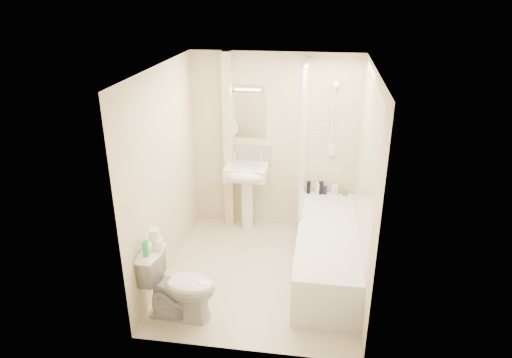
# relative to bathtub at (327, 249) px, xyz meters

# --- Properties ---
(floor) EXTENTS (2.50, 2.50, 0.00)m
(floor) POSITION_rel_bathtub_xyz_m (-0.75, -0.18, -0.29)
(floor) COLOR beige
(floor) RESTS_ON ground
(wall_back) EXTENTS (2.20, 0.02, 2.40)m
(wall_back) POSITION_rel_bathtub_xyz_m (-0.75, 1.07, 0.91)
(wall_back) COLOR beige
(wall_back) RESTS_ON ground
(wall_left) EXTENTS (0.02, 2.50, 2.40)m
(wall_left) POSITION_rel_bathtub_xyz_m (-1.85, -0.18, 0.91)
(wall_left) COLOR beige
(wall_left) RESTS_ON ground
(wall_right) EXTENTS (0.02, 2.50, 2.40)m
(wall_right) POSITION_rel_bathtub_xyz_m (0.35, -0.18, 0.91)
(wall_right) COLOR beige
(wall_right) RESTS_ON ground
(ceiling) EXTENTS (2.20, 2.50, 0.02)m
(ceiling) POSITION_rel_bathtub_xyz_m (-0.75, -0.18, 2.11)
(ceiling) COLOR white
(ceiling) RESTS_ON wall_back
(tile_back) EXTENTS (0.70, 0.01, 1.75)m
(tile_back) POSITION_rel_bathtub_xyz_m (0.00, 1.06, 1.14)
(tile_back) COLOR beige
(tile_back) RESTS_ON wall_back
(tile_right) EXTENTS (0.01, 2.10, 1.75)m
(tile_right) POSITION_rel_bathtub_xyz_m (0.34, 0.00, 1.14)
(tile_right) COLOR beige
(tile_right) RESTS_ON wall_right
(pipe_boxing) EXTENTS (0.12, 0.12, 2.40)m
(pipe_boxing) POSITION_rel_bathtub_xyz_m (-1.37, 1.01, 0.91)
(pipe_boxing) COLOR beige
(pipe_boxing) RESTS_ON ground
(splashback) EXTENTS (0.60, 0.02, 0.30)m
(splashback) POSITION_rel_bathtub_xyz_m (-1.10, 1.06, 0.74)
(splashback) COLOR beige
(splashback) RESTS_ON wall_back
(mirror) EXTENTS (0.46, 0.01, 0.60)m
(mirror) POSITION_rel_bathtub_xyz_m (-1.10, 1.06, 1.29)
(mirror) COLOR white
(mirror) RESTS_ON wall_back
(strip_light) EXTENTS (0.42, 0.07, 0.07)m
(strip_light) POSITION_rel_bathtub_xyz_m (-1.10, 1.04, 1.66)
(strip_light) COLOR silver
(strip_light) RESTS_ON wall_back
(bathtub) EXTENTS (0.70, 2.10, 0.55)m
(bathtub) POSITION_rel_bathtub_xyz_m (0.00, 0.00, 0.00)
(bathtub) COLOR white
(bathtub) RESTS_ON ground
(shower_screen) EXTENTS (0.04, 0.92, 1.80)m
(shower_screen) POSITION_rel_bathtub_xyz_m (-0.35, 0.62, 1.16)
(shower_screen) COLOR white
(shower_screen) RESTS_ON bathtub
(shower_fixture) EXTENTS (0.10, 0.16, 0.99)m
(shower_fixture) POSITION_rel_bathtub_xyz_m (-0.00, 1.01, 1.26)
(shower_fixture) COLOR white
(shower_fixture) RESTS_ON wall_back
(pedestal_sink) EXTENTS (0.56, 0.50, 1.07)m
(pedestal_sink) POSITION_rel_bathtub_xyz_m (-1.10, 0.83, 0.47)
(pedestal_sink) COLOR white
(pedestal_sink) RESTS_ON ground
(bottle_black_a) EXTENTS (0.05, 0.05, 0.17)m
(bottle_black_a) POSITION_rel_bathtub_xyz_m (-0.27, 0.98, 0.35)
(bottle_black_a) COLOR black
(bottle_black_a) RESTS_ON bathtub
(bottle_white_a) EXTENTS (0.06, 0.06, 0.15)m
(bottle_white_a) POSITION_rel_bathtub_xyz_m (-0.15, 0.98, 0.34)
(bottle_white_a) COLOR white
(bottle_white_a) RESTS_ON bathtub
(bottle_black_b) EXTENTS (0.06, 0.06, 0.18)m
(bottle_black_b) POSITION_rel_bathtub_xyz_m (-0.11, 0.98, 0.35)
(bottle_black_b) COLOR black
(bottle_black_b) RESTS_ON bathtub
(bottle_blue) EXTENTS (0.05, 0.05, 0.11)m
(bottle_blue) POSITION_rel_bathtub_xyz_m (-0.05, 0.98, 0.32)
(bottle_blue) COLOR #131755
(bottle_blue) RESTS_ON bathtub
(bottle_cream) EXTENTS (0.05, 0.05, 0.15)m
(bottle_cream) POSITION_rel_bathtub_xyz_m (0.06, 0.98, 0.34)
(bottle_cream) COLOR #F9E2C0
(bottle_cream) RESTS_ON bathtub
(bottle_white_b) EXTENTS (0.05, 0.05, 0.16)m
(bottle_white_b) POSITION_rel_bathtub_xyz_m (0.10, 0.98, 0.34)
(bottle_white_b) COLOR silver
(bottle_white_b) RESTS_ON bathtub
(bottle_green) EXTENTS (0.06, 0.06, 0.08)m
(bottle_green) POSITION_rel_bathtub_xyz_m (0.21, 0.98, 0.30)
(bottle_green) COLOR green
(bottle_green) RESTS_ON bathtub
(toilet) EXTENTS (0.51, 0.78, 0.74)m
(toilet) POSITION_rel_bathtub_xyz_m (-1.47, -1.03, 0.08)
(toilet) COLOR white
(toilet) RESTS_ON ground
(toilet_roll_lower) EXTENTS (0.11, 0.11, 0.10)m
(toilet_roll_lower) POSITION_rel_bathtub_xyz_m (-1.69, -0.97, 0.51)
(toilet_roll_lower) COLOR white
(toilet_roll_lower) RESTS_ON toilet
(toilet_roll_upper) EXTENTS (0.11, 0.11, 0.11)m
(toilet_roll_upper) POSITION_rel_bathtub_xyz_m (-1.71, -0.96, 0.61)
(toilet_roll_upper) COLOR white
(toilet_roll_upper) RESTS_ON toilet_roll_lower
(green_bottle) EXTENTS (0.06, 0.06, 0.17)m
(green_bottle) POSITION_rel_bathtub_xyz_m (-1.75, -1.12, 0.54)
(green_bottle) COLOR green
(green_bottle) RESTS_ON toilet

